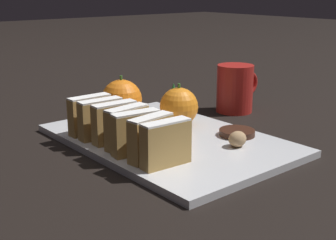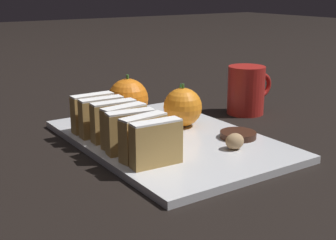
% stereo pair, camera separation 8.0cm
% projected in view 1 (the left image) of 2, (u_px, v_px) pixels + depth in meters
% --- Properties ---
extents(ground_plane, '(6.00, 6.00, 0.00)m').
position_uv_depth(ground_plane, '(168.00, 143.00, 0.81)').
color(ground_plane, black).
extents(serving_platter, '(0.28, 0.42, 0.01)m').
position_uv_depth(serving_platter, '(168.00, 140.00, 0.81)').
color(serving_platter, silver).
rests_on(serving_platter, ground_plane).
extents(stollen_slice_front, '(0.08, 0.03, 0.07)m').
position_uv_depth(stollen_slice_front, '(166.00, 144.00, 0.67)').
color(stollen_slice_front, tan).
rests_on(stollen_slice_front, serving_platter).
extents(stollen_slice_second, '(0.08, 0.03, 0.07)m').
position_uv_depth(stollen_slice_second, '(151.00, 138.00, 0.69)').
color(stollen_slice_second, tan).
rests_on(stollen_slice_second, serving_platter).
extents(stollen_slice_third, '(0.08, 0.03, 0.07)m').
position_uv_depth(stollen_slice_third, '(136.00, 133.00, 0.72)').
color(stollen_slice_third, tan).
rests_on(stollen_slice_third, serving_platter).
extents(stollen_slice_fourth, '(0.08, 0.03, 0.07)m').
position_uv_depth(stollen_slice_fourth, '(126.00, 127.00, 0.75)').
color(stollen_slice_fourth, tan).
rests_on(stollen_slice_fourth, serving_platter).
extents(stollen_slice_fifth, '(0.08, 0.03, 0.07)m').
position_uv_depth(stollen_slice_fifth, '(115.00, 123.00, 0.77)').
color(stollen_slice_fifth, tan).
rests_on(stollen_slice_fifth, serving_platter).
extents(stollen_slice_sixth, '(0.08, 0.03, 0.07)m').
position_uv_depth(stollen_slice_sixth, '(101.00, 119.00, 0.79)').
color(stollen_slice_sixth, tan).
rests_on(stollen_slice_sixth, serving_platter).
extents(stollen_slice_back, '(0.08, 0.02, 0.07)m').
position_uv_depth(stollen_slice_back, '(90.00, 115.00, 0.82)').
color(stollen_slice_back, tan).
rests_on(stollen_slice_back, serving_platter).
extents(orange_near, '(0.07, 0.07, 0.08)m').
position_uv_depth(orange_near, '(179.00, 107.00, 0.86)').
color(orange_near, orange).
rests_on(orange_near, serving_platter).
extents(orange_far, '(0.08, 0.08, 0.09)m').
position_uv_depth(orange_far, '(124.00, 100.00, 0.90)').
color(orange_far, orange).
rests_on(orange_far, serving_platter).
extents(walnut, '(0.03, 0.03, 0.03)m').
position_uv_depth(walnut, '(237.00, 139.00, 0.75)').
color(walnut, tan).
rests_on(walnut, serving_platter).
extents(chocolate_cookie, '(0.06, 0.06, 0.01)m').
position_uv_depth(chocolate_cookie, '(237.00, 133.00, 0.81)').
color(chocolate_cookie, '#381E14').
rests_on(chocolate_cookie, serving_platter).
extents(evergreen_sprig, '(0.04, 0.04, 0.07)m').
position_uv_depth(evergreen_sprig, '(173.00, 100.00, 0.93)').
color(evergreen_sprig, '#23662D').
rests_on(evergreen_sprig, serving_platter).
extents(coffee_mug, '(0.11, 0.08, 0.10)m').
position_uv_depth(coffee_mug, '(235.00, 88.00, 1.00)').
color(coffee_mug, red).
rests_on(coffee_mug, ground_plane).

